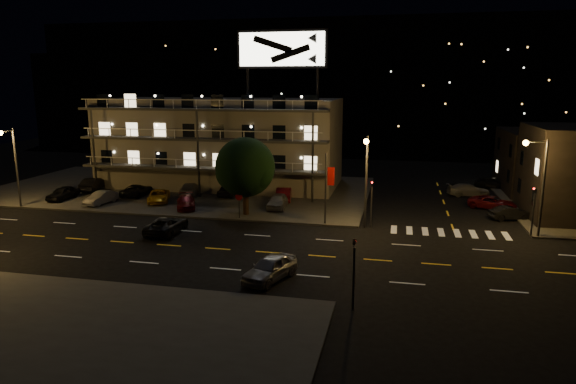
% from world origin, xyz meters
% --- Properties ---
extents(ground, '(140.00, 140.00, 0.00)m').
position_xyz_m(ground, '(0.00, 0.00, 0.00)').
color(ground, black).
rests_on(ground, ground).
extents(curb_nw, '(44.00, 24.00, 0.15)m').
position_xyz_m(curb_nw, '(-14.00, 20.00, 0.07)').
color(curb_nw, '#383836').
rests_on(curb_nw, ground).
extents(motel, '(28.00, 13.80, 18.10)m').
position_xyz_m(motel, '(-9.94, 23.88, 5.34)').
color(motel, gray).
rests_on(motel, ground).
extents(side_bldg_back, '(14.06, 12.00, 7.00)m').
position_xyz_m(side_bldg_back, '(29.99, 28.00, 3.50)').
color(side_bldg_back, black).
rests_on(side_bldg_back, ground).
extents(hill_backdrop, '(120.00, 25.00, 24.00)m').
position_xyz_m(hill_backdrop, '(-5.94, 68.78, 11.55)').
color(hill_backdrop, black).
rests_on(hill_backdrop, ground).
extents(streetlight_nw, '(0.44, 1.92, 8.00)m').
position_xyz_m(streetlight_nw, '(-26.00, 7.94, 4.96)').
color(streetlight_nw, '#2D2D30').
rests_on(streetlight_nw, ground).
extents(streetlight_nc, '(0.44, 1.92, 8.00)m').
position_xyz_m(streetlight_nc, '(8.50, 7.94, 4.96)').
color(streetlight_nc, '#2D2D30').
rests_on(streetlight_nc, ground).
extents(streetlight_ne, '(1.92, 0.44, 8.00)m').
position_xyz_m(streetlight_ne, '(22.14, 8.30, 4.96)').
color(streetlight_ne, '#2D2D30').
rests_on(streetlight_ne, ground).
extents(signal_nw, '(0.20, 0.27, 4.60)m').
position_xyz_m(signal_nw, '(9.00, 8.50, 2.57)').
color(signal_nw, '#2D2D30').
rests_on(signal_nw, ground).
extents(signal_sw, '(0.20, 0.27, 4.60)m').
position_xyz_m(signal_sw, '(9.00, -8.50, 2.57)').
color(signal_sw, '#2D2D30').
rests_on(signal_sw, ground).
extents(signal_ne, '(0.27, 0.20, 4.60)m').
position_xyz_m(signal_ne, '(22.00, 8.50, 2.57)').
color(signal_ne, '#2D2D30').
rests_on(signal_ne, ground).
extents(banner_north, '(0.83, 0.16, 6.40)m').
position_xyz_m(banner_north, '(5.09, 8.40, 3.43)').
color(banner_north, '#2D2D30').
rests_on(banner_north, ground).
extents(stop_sign, '(0.91, 0.11, 2.61)m').
position_xyz_m(stop_sign, '(-3.00, 8.57, 1.71)').
color(stop_sign, '#2D2D30').
rests_on(stop_sign, ground).
extents(tree, '(5.81, 5.59, 7.31)m').
position_xyz_m(tree, '(-2.85, 10.04, 4.49)').
color(tree, black).
rests_on(tree, curb_nw).
extents(lot_car_0, '(1.78, 4.13, 1.39)m').
position_xyz_m(lot_car_0, '(-23.78, 11.97, 0.84)').
color(lot_car_0, black).
rests_on(lot_car_0, curb_nw).
extents(lot_car_1, '(1.90, 4.08, 1.30)m').
position_xyz_m(lot_car_1, '(-18.62, 10.95, 0.80)').
color(lot_car_1, gray).
rests_on(lot_car_1, curb_nw).
extents(lot_car_2, '(3.43, 4.81, 1.22)m').
position_xyz_m(lot_car_2, '(-13.23, 13.04, 0.76)').
color(lot_car_2, gold).
rests_on(lot_car_2, curb_nw).
extents(lot_car_3, '(3.29, 4.60, 1.24)m').
position_xyz_m(lot_car_3, '(-9.33, 11.09, 0.77)').
color(lot_car_3, '#570C11').
rests_on(lot_car_3, curb_nw).
extents(lot_car_4, '(1.85, 4.24, 1.42)m').
position_xyz_m(lot_car_4, '(-0.44, 13.09, 0.86)').
color(lot_car_4, gray).
rests_on(lot_car_4, curb_nw).
extents(lot_car_5, '(2.23, 4.80, 1.52)m').
position_xyz_m(lot_car_5, '(-23.16, 16.84, 0.91)').
color(lot_car_5, black).
rests_on(lot_car_5, curb_nw).
extents(lot_car_6, '(2.23, 4.61, 1.26)m').
position_xyz_m(lot_car_6, '(-16.96, 15.35, 0.78)').
color(lot_car_6, black).
rests_on(lot_car_6, curb_nw).
extents(lot_car_7, '(2.84, 4.89, 1.33)m').
position_xyz_m(lot_car_7, '(-11.48, 17.18, 0.82)').
color(lot_car_7, gray).
rests_on(lot_car_7, curb_nw).
extents(lot_car_8, '(1.63, 4.04, 1.38)m').
position_xyz_m(lot_car_8, '(-7.01, 17.34, 0.84)').
color(lot_car_8, black).
rests_on(lot_car_8, curb_nw).
extents(lot_car_9, '(2.20, 4.53, 1.43)m').
position_xyz_m(lot_car_9, '(-0.56, 16.48, 0.87)').
color(lot_car_9, '#570C11').
rests_on(lot_car_9, curb_nw).
extents(side_car_0, '(3.98, 2.44, 1.24)m').
position_xyz_m(side_car_0, '(21.38, 13.79, 0.62)').
color(side_car_0, black).
rests_on(side_car_0, ground).
extents(side_car_1, '(5.06, 3.68, 1.28)m').
position_xyz_m(side_car_1, '(20.47, 17.85, 0.64)').
color(side_car_1, '#570C11').
rests_on(side_car_1, ground).
extents(side_car_2, '(4.85, 2.59, 1.34)m').
position_xyz_m(side_car_2, '(18.91, 23.78, 0.67)').
color(side_car_2, gray).
rests_on(side_car_2, ground).
extents(side_car_3, '(4.32, 2.77, 1.37)m').
position_xyz_m(side_car_3, '(22.20, 28.84, 0.68)').
color(side_car_3, black).
rests_on(side_car_3, ground).
extents(road_car_east, '(3.20, 4.87, 1.54)m').
position_xyz_m(road_car_east, '(3.41, -5.17, 0.77)').
color(road_car_east, gray).
rests_on(road_car_east, ground).
extents(road_car_west, '(2.43, 5.09, 1.40)m').
position_xyz_m(road_car_west, '(-7.61, 3.13, 0.70)').
color(road_car_west, black).
rests_on(road_car_west, ground).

